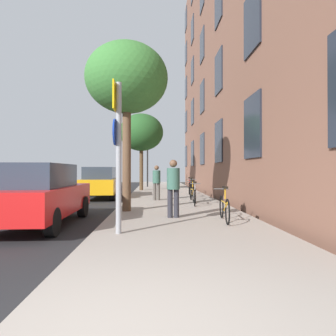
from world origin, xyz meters
name	(u,v)px	position (x,y,z in m)	size (l,w,h in m)	color
ground_plane	(106,196)	(-2.40, 15.00, 0.00)	(41.80, 41.80, 0.00)	#332D28
road_asphalt	(69,196)	(-4.50, 15.00, 0.01)	(7.00, 38.00, 0.01)	#232326
sidewalk	(168,195)	(1.10, 15.00, 0.06)	(4.20, 38.00, 0.12)	#9E9389
building_facade	(214,39)	(3.69, 14.50, 8.87)	(0.56, 27.00, 17.71)	brown
sign_post	(118,144)	(-0.44, 4.07, 2.01)	(0.16, 0.60, 3.21)	gray
traffic_light	(146,154)	(-0.32, 22.76, 2.82)	(0.43, 0.24, 3.96)	black
tree_near	(127,79)	(-0.57, 7.67, 4.48)	(2.73, 2.73, 5.56)	brown
tree_far	(141,133)	(-0.54, 18.34, 4.05)	(2.98, 2.98, 5.22)	#4C3823
bicycle_0	(224,208)	(2.18, 5.50, 0.48)	(0.42, 1.72, 0.93)	black
bicycle_1	(195,196)	(1.93, 9.33, 0.47)	(0.44, 1.64, 0.91)	black
bicycle_2	(192,193)	(2.00, 10.79, 0.49)	(0.42, 1.75, 0.94)	black
bicycle_3	(192,189)	(2.23, 12.94, 0.50)	(0.52, 1.66, 0.98)	black
bicycle_4	(189,187)	(2.34, 14.88, 0.49)	(0.42, 1.64, 0.96)	black
pedestrian_0	(173,184)	(0.88, 6.19, 1.06)	(0.41, 0.41, 1.64)	#26262D
pedestrian_1	(157,180)	(0.44, 11.29, 1.02)	(0.40, 0.40, 1.57)	#4C4742
car_0	(37,194)	(-2.72, 5.67, 0.84)	(1.91, 4.48, 1.62)	red
car_1	(101,182)	(-2.43, 13.53, 0.84)	(1.84, 4.46, 1.62)	orange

